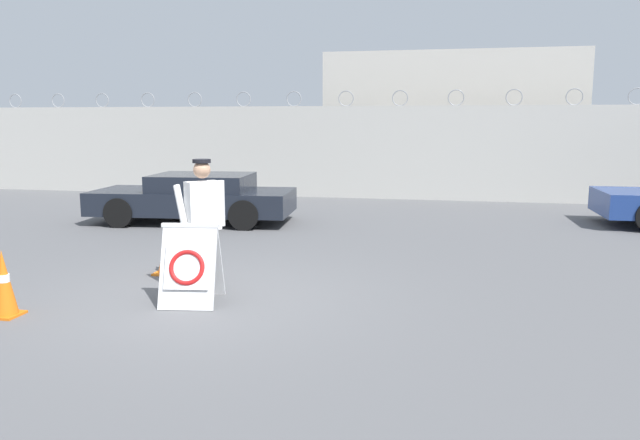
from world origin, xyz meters
TOP-DOWN VIEW (x-y plane):
  - ground_plane at (0.00, 0.00)m, footprint 90.00×90.00m
  - perimeter_wall at (0.00, 11.15)m, footprint 36.00×0.30m
  - building_block at (3.07, 15.92)m, footprint 8.25×6.16m
  - barricade_sign at (-0.07, -0.24)m, footprint 0.81×0.89m
  - security_guard at (-0.12, 0.34)m, footprint 0.65×0.52m
  - traffic_cone_near at (-2.03, -1.20)m, footprint 0.34×0.34m
  - traffic_cone_mid at (-1.03, 1.16)m, footprint 0.42×0.42m
  - parked_car_front_coupe at (-2.57, 5.78)m, footprint 4.64×2.24m

SIDE VIEW (x-z plane):
  - ground_plane at x=0.00m, z-range 0.00..0.00m
  - traffic_cone_mid at x=-1.03m, z-range 0.00..0.73m
  - traffic_cone_near at x=-2.03m, z-range 0.00..0.81m
  - barricade_sign at x=-0.07m, z-range -0.01..1.03m
  - parked_car_front_coupe at x=-2.57m, z-range 0.02..1.13m
  - security_guard at x=-0.12m, z-range 0.11..1.92m
  - perimeter_wall at x=0.00m, z-range -0.22..2.98m
  - building_block at x=3.07m, z-range 0.00..4.51m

